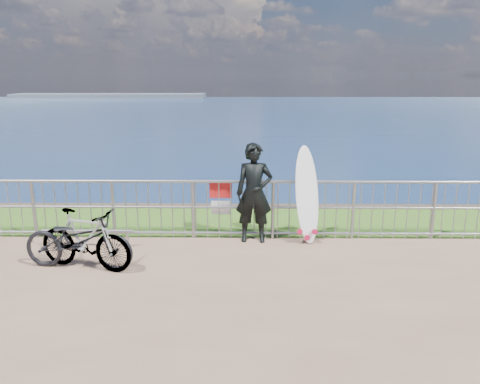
{
  "coord_description": "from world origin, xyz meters",
  "views": [
    {
      "loc": [
        0.5,
        -6.81,
        3.0
      ],
      "look_at": [
        0.39,
        1.2,
        1.0
      ],
      "focal_mm": 35.0,
      "sensor_mm": 36.0,
      "label": 1
    }
  ],
  "objects_px": {
    "surfer": "(254,193)",
    "bicycle_near": "(78,240)",
    "bicycle_far": "(85,240)",
    "surfboard": "(307,198)"
  },
  "relations": [
    {
      "from": "bicycle_near",
      "to": "surfer",
      "type": "bearing_deg",
      "value": -57.57
    },
    {
      "from": "surfboard",
      "to": "bicycle_near",
      "type": "relative_size",
      "value": 1.0
    },
    {
      "from": "surfboard",
      "to": "surfer",
      "type": "bearing_deg",
      "value": 179.26
    },
    {
      "from": "surfboard",
      "to": "bicycle_far",
      "type": "distance_m",
      "value": 3.9
    },
    {
      "from": "surfboard",
      "to": "bicycle_near",
      "type": "bearing_deg",
      "value": -160.8
    },
    {
      "from": "surfboard",
      "to": "bicycle_far",
      "type": "bearing_deg",
      "value": -160.12
    },
    {
      "from": "bicycle_near",
      "to": "bicycle_far",
      "type": "height_order",
      "value": "bicycle_far"
    },
    {
      "from": "surfer",
      "to": "bicycle_near",
      "type": "relative_size",
      "value": 1.03
    },
    {
      "from": "surfer",
      "to": "bicycle_far",
      "type": "relative_size",
      "value": 1.13
    },
    {
      "from": "bicycle_near",
      "to": "bicycle_far",
      "type": "relative_size",
      "value": 1.1
    }
  ]
}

